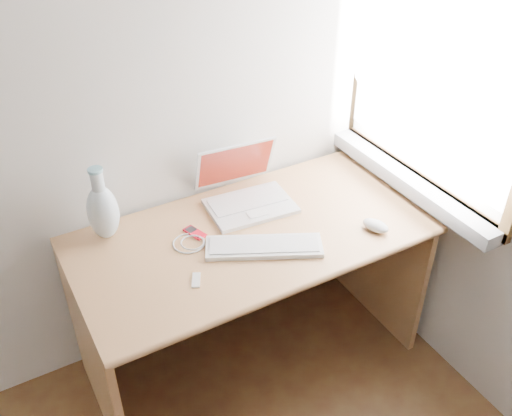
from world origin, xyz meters
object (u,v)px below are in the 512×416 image
external_keyboard (264,246)px  vase (103,210)px  desk (241,261)px  laptop (245,192)px

external_keyboard → vase: bearing=170.2°
external_keyboard → desk: bearing=115.4°
vase → laptop: bearing=-5.8°
external_keyboard → vase: size_ratio=1.48×
laptop → external_keyboard: (-0.08, -0.30, -0.04)m
desk → external_keyboard: external_keyboard is taller
laptop → vase: vase is taller
desk → laptop: bearing=53.6°
desk → vase: vase is taller
desk → external_keyboard: size_ratio=3.09×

